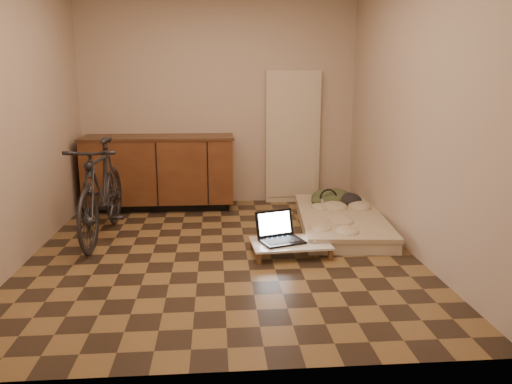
{
  "coord_description": "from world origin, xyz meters",
  "views": [
    {
      "loc": [
        -0.05,
        -4.48,
        1.58
      ],
      "look_at": [
        0.32,
        0.08,
        0.55
      ],
      "focal_mm": 35.0,
      "sensor_mm": 36.0,
      "label": 1
    }
  ],
  "objects": [
    {
      "name": "room_shell",
      "position": [
        0.0,
        0.0,
        1.3
      ],
      "size": [
        3.5,
        4.0,
        2.6
      ],
      "color": "brown",
      "rests_on": "ground"
    },
    {
      "name": "cabinets",
      "position": [
        -0.75,
        1.7,
        0.47
      ],
      "size": [
        1.84,
        0.62,
        0.91
      ],
      "color": "black",
      "rests_on": "ground"
    },
    {
      "name": "appliance_panel",
      "position": [
        0.95,
        1.94,
        0.85
      ],
      "size": [
        0.7,
        0.1,
        1.7
      ],
      "primitive_type": "cube",
      "color": "beige",
      "rests_on": "ground"
    },
    {
      "name": "bicycle",
      "position": [
        -1.2,
        0.5,
        0.55
      ],
      "size": [
        0.56,
        1.72,
        1.1
      ],
      "primitive_type": "imported",
      "rotation": [
        0.0,
        0.0,
        -0.03
      ],
      "color": "black",
      "rests_on": "ground"
    },
    {
      "name": "futon",
      "position": [
        1.3,
        0.68,
        0.08
      ],
      "size": [
        1.05,
        1.91,
        0.16
      ],
      "rotation": [
        0.0,
        0.0,
        -0.09
      ],
      "color": "beige",
      "rests_on": "ground"
    },
    {
      "name": "clothing_pile",
      "position": [
        1.38,
        1.24,
        0.26
      ],
      "size": [
        0.57,
        0.49,
        0.21
      ],
      "primitive_type": null,
      "rotation": [
        0.0,
        0.0,
        -0.09
      ],
      "color": "#3A4427",
      "rests_on": "futon"
    },
    {
      "name": "headphones",
      "position": [
        1.26,
        1.1,
        0.24
      ],
      "size": [
        0.27,
        0.25,
        0.16
      ],
      "primitive_type": null,
      "rotation": [
        0.0,
        0.0,
        0.14
      ],
      "color": "black",
      "rests_on": "futon"
    },
    {
      "name": "lap_desk",
      "position": [
        0.62,
        -0.14,
        0.1
      ],
      "size": [
        0.74,
        0.51,
        0.12
      ],
      "rotation": [
        0.0,
        0.0,
        0.07
      ],
      "color": "brown",
      "rests_on": "ground"
    },
    {
      "name": "laptop",
      "position": [
        0.53,
        -0.08,
        0.17
      ],
      "size": [
        0.47,
        0.44,
        0.26
      ],
      "rotation": [
        0.0,
        0.0,
        0.33
      ],
      "color": "black",
      "rests_on": "lap_desk"
    },
    {
      "name": "mouse",
      "position": [
        0.85,
        -0.16,
        0.13
      ],
      "size": [
        0.08,
        0.1,
        0.03
      ],
      "primitive_type": "ellipsoid",
      "rotation": [
        0.0,
        0.0,
        -0.33
      ],
      "color": "silver",
      "rests_on": "lap_desk"
    }
  ]
}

